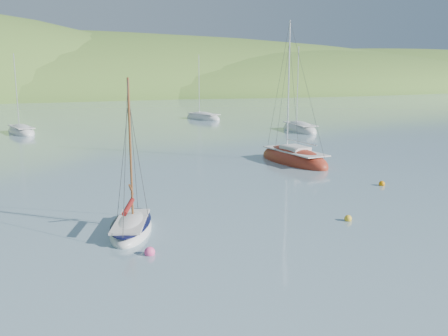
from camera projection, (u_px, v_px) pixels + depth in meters
name	position (u px, v px, depth m)	size (l,w,h in m)	color
ground	(272.00, 242.00, 23.88)	(700.00, 700.00, 0.00)	#7798A5
shoreline_hills	(11.00, 94.00, 175.48)	(690.00, 135.00, 56.00)	#3F6827
daysailer_white	(131.00, 228.00, 25.37)	(3.79, 5.74, 8.29)	white
sloop_red	(294.00, 160.00, 44.45)	(3.69, 9.24, 13.41)	#9B311C
distant_sloop_a	(21.00, 132.00, 64.99)	(4.27, 8.19, 11.13)	white
distant_sloop_b	(203.00, 118.00, 83.98)	(5.22, 8.62, 11.61)	white
distant_sloop_d	(299.00, 130.00, 67.54)	(4.20, 8.93, 12.26)	white
mooring_buoys	(293.00, 216.00, 27.61)	(19.23, 7.18, 0.49)	gold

